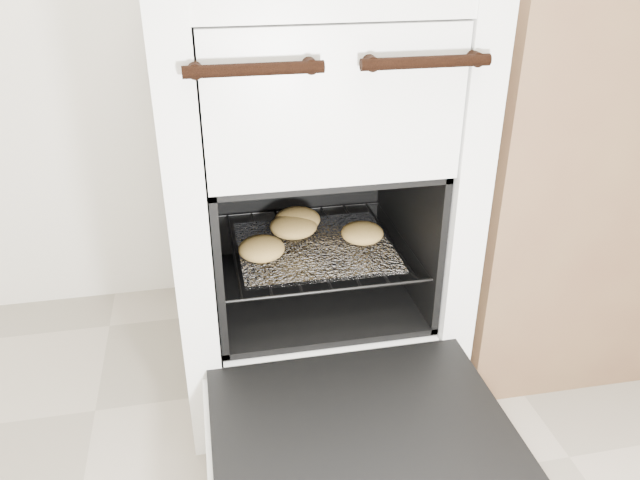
{
  "coord_description": "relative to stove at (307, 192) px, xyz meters",
  "views": [
    {
      "loc": [
        -0.38,
        -0.15,
        1.01
      ],
      "look_at": [
        -0.14,
        1.02,
        0.4
      ],
      "focal_mm": 35.0,
      "sensor_mm": 36.0,
      "label": 1
    }
  ],
  "objects": [
    {
      "name": "stove",
      "position": [
        0.0,
        0.0,
        0.0
      ],
      "size": [
        0.6,
        0.67,
        0.93
      ],
      "color": "white",
      "rests_on": "ground"
    },
    {
      "name": "oven_rack",
      "position": [
        0.0,
        -0.07,
        -0.1
      ],
      "size": [
        0.44,
        0.42,
        0.01
      ],
      "color": "black",
      "rests_on": "stove"
    },
    {
      "name": "foil_sheet",
      "position": [
        -0.0,
        -0.09,
        -0.1
      ],
      "size": [
        0.34,
        0.3,
        0.01
      ],
      "primitive_type": "cube",
      "color": "white",
      "rests_on": "oven_rack"
    },
    {
      "name": "baked_rolls",
      "position": [
        -0.02,
        -0.05,
        -0.07
      ],
      "size": [
        0.36,
        0.26,
        0.05
      ],
      "color": "tan",
      "rests_on": "foil_sheet"
    },
    {
      "name": "counter",
      "position": [
        0.8,
        0.02,
        0.0
      ],
      "size": [
        0.92,
        0.62,
        0.91
      ],
      "primitive_type": "cube",
      "rotation": [
        0.0,
        0.0,
        -0.01
      ],
      "color": "brown",
      "rests_on": "ground"
    },
    {
      "name": "oven_door",
      "position": [
        -0.0,
        -0.51,
        -0.25
      ],
      "size": [
        0.54,
        0.42,
        0.04
      ],
      "color": "black",
      "rests_on": "stove"
    }
  ]
}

